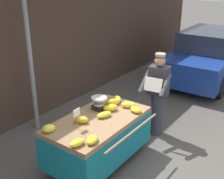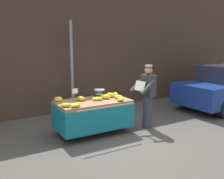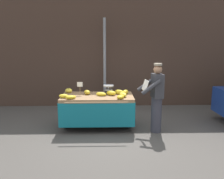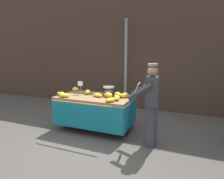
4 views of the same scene
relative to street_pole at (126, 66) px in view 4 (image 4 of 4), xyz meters
The scene contains 17 objects.
ground_plane 2.95m from the street_pole, 83.83° to the right, with size 60.00×60.00×0.00m, color #514C47.
back_wall 0.89m from the street_pole, 61.20° to the left, with size 16.00×0.24×4.35m, color #473328.
street_pole is the anchor object (origin of this frame).
banana_cart 2.03m from the street_pole, 95.76° to the right, with size 1.86×1.22×0.86m.
weighing_scale 1.72m from the street_pole, 86.31° to the right, with size 0.28×0.28×0.24m.
price_sign 1.92m from the street_pole, 109.62° to the right, with size 0.14×0.01×0.34m.
banana_bunch_0 1.98m from the street_pole, 92.61° to the right, with size 0.13×0.28×0.10m, color yellow.
banana_bunch_1 2.44m from the street_pole, 110.00° to the right, with size 0.16×0.25×0.09m, color gold.
banana_bunch_2 1.87m from the street_pole, 122.94° to the right, with size 0.16×0.20×0.12m, color yellow.
banana_bunch_3 1.93m from the street_pole, 84.62° to the right, with size 0.17×0.26×0.12m, color gold.
banana_bunch_4 2.33m from the street_pole, 79.98° to the right, with size 0.17×0.23×0.09m, color gold.
banana_bunch_5 2.40m from the street_pole, 115.43° to the right, with size 0.14×0.24×0.10m, color yellow.
banana_bunch_6 2.15m from the street_pole, 76.99° to the right, with size 0.12×0.26×0.11m, color yellow.
banana_bunch_7 1.86m from the street_pole, 104.95° to the right, with size 0.14×0.23×0.12m, color gold.
banana_bunch_8 1.86m from the street_pole, 77.48° to the right, with size 0.12×0.27×0.13m, color yellow.
banana_bunch_9 1.89m from the street_pole, 72.11° to the right, with size 0.13×0.22×0.12m, color yellow.
vendor_person 2.61m from the street_pole, 59.97° to the right, with size 0.61×0.56×1.71m.
Camera 4 is at (1.71, -3.46, 1.92)m, focal length 30.98 mm.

